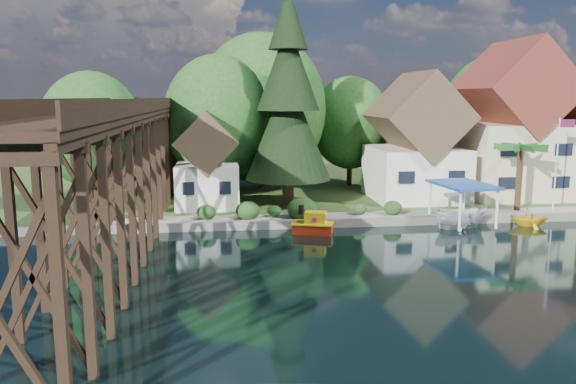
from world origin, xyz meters
name	(u,v)px	position (x,y,z in m)	size (l,w,h in m)	color
ground	(391,257)	(0.00, 0.00, 0.00)	(140.00, 140.00, 0.00)	black
bank	(305,175)	(0.00, 34.00, 0.25)	(140.00, 52.00, 0.50)	#324E1F
seawall	(411,221)	(4.00, 8.00, 0.31)	(60.00, 0.40, 0.62)	slate
promenade	(431,214)	(6.00, 9.30, 0.53)	(50.00, 2.60, 0.06)	gray
trestle_bridge	(124,161)	(-16.00, 5.17, 5.35)	(4.12, 44.18, 9.30)	black
house_left	(416,146)	(7.00, 16.00, 5.14)	(7.64, 8.64, 11.02)	white
house_center	(511,130)	(16.00, 16.50, 6.42)	(8.65, 9.18, 13.89)	beige
shed	(207,166)	(-11.00, 14.50, 3.83)	(5.09, 5.40, 7.85)	white
bg_trees	(336,119)	(1.00, 21.25, 7.29)	(49.90, 13.30, 10.57)	#382314
shrubs	(294,208)	(-4.60, 9.26, 1.23)	(15.76, 2.47, 1.70)	#1C3E16
conifer	(288,103)	(-4.36, 14.67, 8.89)	(7.08, 7.08, 17.42)	#382314
palm_tree	(521,149)	(13.24, 9.77, 5.35)	(4.68, 4.68, 5.55)	#382314
flagpole	(559,154)	(16.35, 9.63, 4.95)	(1.07, 0.48, 7.26)	white
tugboat	(313,225)	(-3.59, 6.37, 0.61)	(3.12, 2.27, 2.03)	red
boat_white_a	(462,222)	(7.50, 6.95, 0.37)	(2.54, 3.55, 0.74)	white
boat_canopy	(462,208)	(7.41, 6.96, 1.39)	(4.19, 5.35, 3.23)	silver
boat_yellow	(529,216)	(12.49, 6.66, 0.72)	(2.37, 2.74, 1.44)	yellow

